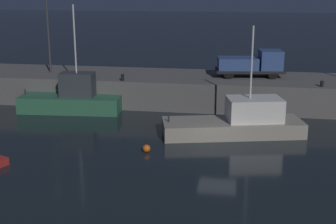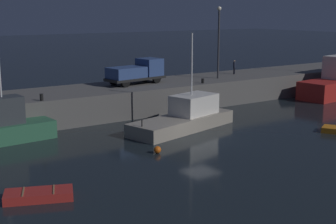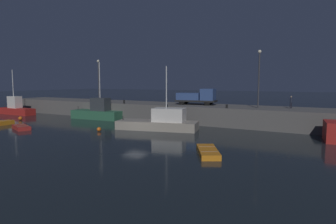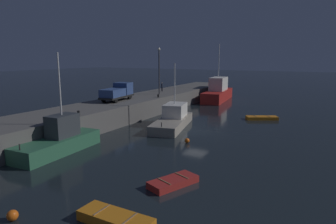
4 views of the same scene
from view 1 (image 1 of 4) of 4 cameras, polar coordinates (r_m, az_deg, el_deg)
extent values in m
plane|color=black|center=(30.99, 6.06, -4.64)|extent=(320.00, 320.00, 0.00)
cube|color=#5B5956|center=(42.60, 7.18, 2.56)|extent=(72.46, 7.16, 2.49)
cube|color=#2D6647|center=(40.79, -11.66, 0.98)|extent=(8.67, 3.31, 1.35)
cube|color=#33383D|center=(40.23, -10.87, 3.28)|extent=(2.89, 1.89, 2.01)
cylinder|color=silver|center=(39.65, -11.19, 8.62)|extent=(0.14, 0.14, 5.54)
cylinder|color=#262626|center=(41.89, -16.85, 2.31)|extent=(0.10, 0.10, 0.50)
cube|color=gray|center=(34.13, 7.77, -1.89)|extent=(10.39, 5.43, 1.06)
cube|color=silver|center=(34.11, 10.36, 0.35)|extent=(4.26, 3.24, 1.63)
cylinder|color=silver|center=(33.35, 10.07, 5.89)|extent=(0.14, 0.14, 5.05)
cylinder|color=#262626|center=(33.25, 0.09, -0.80)|extent=(0.10, 0.10, 0.50)
sphere|color=orange|center=(30.48, -2.61, -4.41)|extent=(0.50, 0.50, 0.50)
cylinder|color=#38383D|center=(45.08, -14.22, 8.89)|extent=(0.20, 0.20, 6.79)
cylinder|color=black|center=(43.83, 12.11, 4.96)|extent=(0.93, 0.40, 0.90)
cylinder|color=black|center=(42.04, 12.56, 4.50)|extent=(0.93, 0.40, 0.90)
cylinder|color=black|center=(43.30, 7.12, 5.05)|extent=(0.93, 0.40, 0.90)
cylinder|color=black|center=(41.48, 7.36, 4.60)|extent=(0.93, 0.40, 0.90)
cube|color=black|center=(42.60, 9.81, 4.95)|extent=(6.22, 3.02, 0.25)
cube|color=#334C84|center=(42.74, 12.26, 6.17)|extent=(2.20, 2.46, 1.68)
cube|color=#334C84|center=(42.35, 8.40, 5.83)|extent=(3.74, 2.67, 1.03)
cylinder|color=black|center=(40.53, -5.49, 4.16)|extent=(0.28, 0.28, 0.55)
cylinder|color=black|center=(39.95, 18.07, 3.25)|extent=(0.28, 0.28, 0.46)
camera|label=2|loc=(23.46, -77.73, 1.08)|focal=52.46mm
camera|label=3|loc=(18.59, 88.61, -14.40)|focal=31.25mm
camera|label=4|loc=(35.97, -55.06, 5.64)|focal=32.14mm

